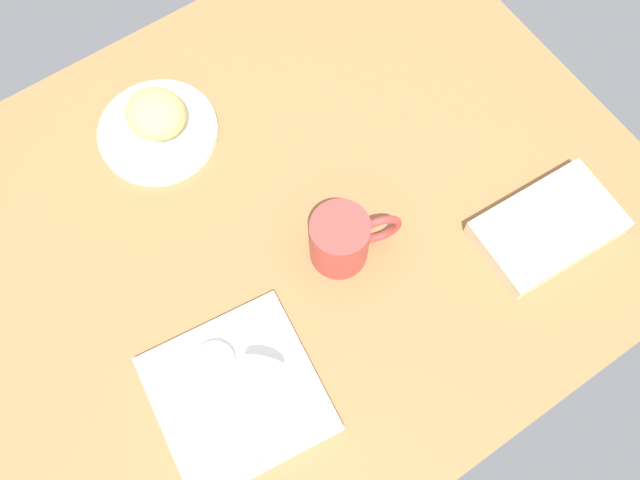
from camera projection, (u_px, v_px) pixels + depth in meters
dining_table at (288, 224)px, 111.58cm from camera, size 110.00×90.00×4.00cm
round_plate at (158, 132)px, 114.98cm from camera, size 19.44×19.44×1.40cm
scone_pastry at (156, 114)px, 111.90cm from camera, size 12.19×12.64×6.12cm
square_plate at (237, 394)px, 98.51cm from camera, size 24.70×24.70×1.60cm
sauce_cup at (214, 363)px, 98.22cm from camera, size 5.85×5.85×2.13cm
breakfast_wrap at (252, 413)px, 93.89cm from camera, size 14.26×14.06×5.80cm
book_stack at (548, 228)px, 107.33cm from camera, size 22.05×14.27×3.36cm
coffee_mug at (342, 239)px, 102.93cm from camera, size 13.68×8.74×9.91cm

